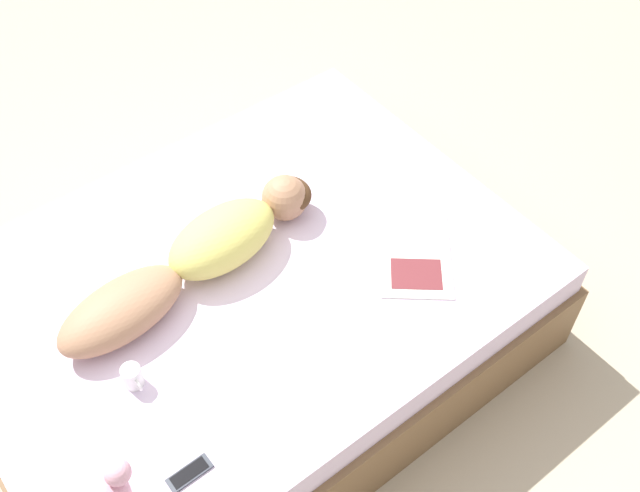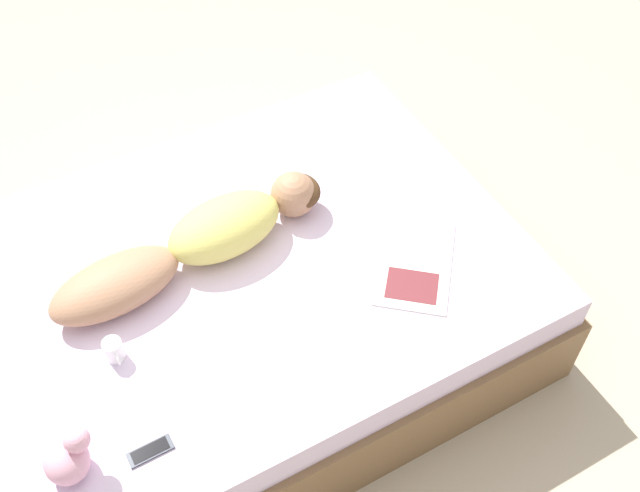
# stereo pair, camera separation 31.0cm
# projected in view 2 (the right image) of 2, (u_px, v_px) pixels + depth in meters

# --- Properties ---
(ground_plane) EXTENTS (12.00, 12.00, 0.00)m
(ground_plane) POSITION_uv_depth(u_px,v_px,m) (252.00, 336.00, 3.53)
(ground_plane) COLOR #B7A88E
(bed) EXTENTS (1.77, 2.34, 0.55)m
(bed) POSITION_uv_depth(u_px,v_px,m) (248.00, 302.00, 3.32)
(bed) COLOR brown
(bed) RESTS_ON ground_plane
(person) EXTENTS (0.38, 1.25, 0.22)m
(person) POSITION_uv_depth(u_px,v_px,m) (200.00, 241.00, 3.06)
(person) COLOR #A37556
(person) RESTS_ON bed
(open_magazine) EXTENTS (0.57, 0.54, 0.01)m
(open_magazine) POSITION_uv_depth(u_px,v_px,m) (415.00, 264.00, 3.10)
(open_magazine) COLOR silver
(open_magazine) RESTS_ON bed
(coffee_mug) EXTENTS (0.11, 0.07, 0.10)m
(coffee_mug) POSITION_uv_depth(u_px,v_px,m) (114.00, 350.00, 2.78)
(coffee_mug) COLOR white
(coffee_mug) RESTS_ON bed
(cell_phone) EXTENTS (0.06, 0.16, 0.01)m
(cell_phone) POSITION_uv_depth(u_px,v_px,m) (150.00, 451.00, 2.57)
(cell_phone) COLOR #333842
(cell_phone) RESTS_ON bed
(plush_toy) EXTENTS (0.17, 0.18, 0.21)m
(plush_toy) POSITION_uv_depth(u_px,v_px,m) (68.00, 458.00, 2.47)
(plush_toy) COLOR #DB9EB2
(plush_toy) RESTS_ON bed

